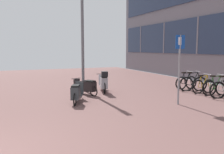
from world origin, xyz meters
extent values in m
cube|color=brown|center=(4.80, 0.00, -0.03)|extent=(14.40, 40.00, 0.05)
cube|color=slate|center=(12.15, 7.49, 2.92)|extent=(0.10, 0.12, 2.36)
cube|color=slate|center=(12.15, 11.14, 2.92)|extent=(0.10, 0.12, 2.36)
cube|color=slate|center=(12.15, 14.80, 2.92)|extent=(0.10, 0.12, 2.36)
torus|color=black|center=(8.96, 2.72, 0.34)|extent=(0.74, 0.30, 0.75)
cylinder|color=#AFB1B4|center=(9.14, 2.66, 0.59)|extent=(0.14, 0.08, 0.60)
cylinder|color=#AFB1B4|center=(9.08, 2.68, 0.31)|extent=(0.25, 0.10, 0.08)
cylinder|color=#AFB1B4|center=(9.03, 2.69, 0.61)|extent=(0.17, 0.07, 0.55)
cube|color=black|center=(9.09, 2.67, 0.92)|extent=(0.24, 0.15, 0.06)
torus|color=black|center=(9.10, 3.32, 0.32)|extent=(0.71, 0.22, 0.71)
torus|color=black|center=(9.73, 3.18, 0.32)|extent=(0.71, 0.22, 0.71)
cylinder|color=#30682F|center=(9.48, 3.23, 0.58)|extent=(0.32, 0.10, 0.62)
cylinder|color=#30682F|center=(9.29, 3.27, 0.55)|extent=(0.14, 0.07, 0.57)
cylinder|color=#30682F|center=(9.43, 3.24, 0.86)|extent=(0.39, 0.12, 0.08)
cylinder|color=#30682F|center=(9.22, 3.29, 0.30)|extent=(0.25, 0.08, 0.08)
cylinder|color=#30682F|center=(9.17, 3.30, 0.58)|extent=(0.17, 0.06, 0.52)
cylinder|color=#30682F|center=(9.67, 3.19, 0.60)|extent=(0.15, 0.06, 0.57)
cube|color=black|center=(9.24, 3.28, 0.87)|extent=(0.23, 0.14, 0.06)
cylinder|color=#ADADB2|center=(9.62, 3.20, 0.93)|extent=(0.13, 0.47, 0.02)
torus|color=black|center=(8.99, 3.89, 0.30)|extent=(0.68, 0.11, 0.67)
torus|color=black|center=(9.60, 3.85, 0.30)|extent=(0.68, 0.11, 0.67)
cylinder|color=#BF8D15|center=(9.36, 3.87, 0.55)|extent=(0.30, 0.06, 0.59)
cylinder|color=#BF8D15|center=(9.17, 3.88, 0.52)|extent=(0.14, 0.05, 0.54)
cylinder|color=#BF8D15|center=(9.31, 3.87, 0.81)|extent=(0.37, 0.06, 0.08)
cylinder|color=#BF8D15|center=(9.11, 3.89, 0.28)|extent=(0.24, 0.05, 0.07)
cylinder|color=#BF8D15|center=(9.06, 3.89, 0.55)|extent=(0.16, 0.04, 0.49)
cylinder|color=#BF8D15|center=(9.54, 3.85, 0.57)|extent=(0.14, 0.04, 0.54)
cube|color=black|center=(9.12, 3.88, 0.83)|extent=(0.23, 0.11, 0.06)
cylinder|color=#ADADB2|center=(9.49, 3.86, 0.88)|extent=(0.06, 0.48, 0.02)
torus|color=black|center=(8.91, 4.60, 0.34)|extent=(0.73, 0.29, 0.74)
torus|color=black|center=(9.57, 4.40, 0.34)|extent=(0.73, 0.29, 0.74)
cylinder|color=black|center=(9.31, 4.48, 0.60)|extent=(0.33, 0.14, 0.65)
cylinder|color=black|center=(9.11, 4.54, 0.58)|extent=(0.15, 0.08, 0.59)
cylinder|color=black|center=(9.25, 4.50, 0.90)|extent=(0.41, 0.16, 0.09)
cylinder|color=black|center=(9.03, 4.56, 0.31)|extent=(0.27, 0.11, 0.08)
cylinder|color=black|center=(8.98, 4.58, 0.60)|extent=(0.18, 0.08, 0.54)
cylinder|color=black|center=(9.51, 4.41, 0.63)|extent=(0.16, 0.08, 0.59)
cube|color=black|center=(9.05, 4.56, 0.91)|extent=(0.24, 0.15, 0.06)
cylinder|color=#ADADB2|center=(9.45, 4.43, 0.97)|extent=(0.17, 0.47, 0.02)
torus|color=black|center=(9.03, 5.14, 0.31)|extent=(0.69, 0.10, 0.69)
torus|color=black|center=(9.65, 5.11, 0.31)|extent=(0.69, 0.10, 0.69)
cylinder|color=black|center=(9.40, 5.12, 0.56)|extent=(0.31, 0.05, 0.61)
cylinder|color=black|center=(9.22, 5.13, 0.54)|extent=(0.14, 0.04, 0.55)
cylinder|color=black|center=(9.35, 5.13, 0.83)|extent=(0.38, 0.05, 0.08)
cylinder|color=black|center=(9.15, 5.13, 0.29)|extent=(0.24, 0.04, 0.07)
cylinder|color=black|center=(9.10, 5.14, 0.56)|extent=(0.16, 0.03, 0.50)
cylinder|color=black|center=(9.60, 5.12, 0.58)|extent=(0.14, 0.04, 0.55)
cube|color=black|center=(9.17, 5.13, 0.85)|extent=(0.22, 0.10, 0.06)
cylinder|color=#ADADB2|center=(9.54, 5.12, 0.91)|extent=(0.04, 0.48, 0.02)
torus|color=black|center=(4.98, 5.54, 0.25)|extent=(0.19, 0.54, 0.55)
torus|color=black|center=(5.31, 6.83, 0.25)|extent=(0.19, 0.54, 0.55)
cube|color=#ACAEB6|center=(5.14, 6.18, 0.22)|extent=(0.46, 0.79, 0.08)
cube|color=#ACAEB6|center=(5.04, 5.77, 0.48)|extent=(0.44, 0.64, 0.51)
cube|color=black|center=(5.04, 5.77, 0.76)|extent=(0.38, 0.58, 0.06)
cylinder|color=#ACAEB6|center=(5.30, 6.80, 0.52)|extent=(0.10, 0.13, 0.55)
cube|color=#ACAEB6|center=(5.28, 6.73, 0.49)|extent=(0.33, 0.16, 0.54)
cylinder|color=black|center=(5.29, 6.78, 0.79)|extent=(0.51, 0.16, 0.03)
cube|color=black|center=(4.96, 5.49, 0.91)|extent=(0.34, 0.34, 0.24)
torus|color=black|center=(3.14, 3.77, 0.23)|extent=(0.25, 0.48, 0.51)
torus|color=black|center=(3.64, 4.92, 0.23)|extent=(0.25, 0.48, 0.51)
cube|color=#32393D|center=(3.39, 4.35, 0.21)|extent=(0.54, 0.76, 0.08)
cube|color=#32393D|center=(3.23, 3.98, 0.44)|extent=(0.50, 0.63, 0.47)
cube|color=black|center=(3.23, 3.98, 0.70)|extent=(0.44, 0.56, 0.06)
cylinder|color=#32393D|center=(3.63, 4.90, 0.48)|extent=(0.11, 0.14, 0.51)
cube|color=#32393D|center=(3.60, 4.83, 0.46)|extent=(0.33, 0.20, 0.50)
cylinder|color=black|center=(3.62, 4.87, 0.73)|extent=(0.49, 0.24, 0.03)
torus|color=black|center=(4.34, 5.21, 0.21)|extent=(0.24, 0.44, 0.47)
torus|color=black|center=(3.80, 6.33, 0.21)|extent=(0.24, 0.44, 0.47)
cube|color=black|center=(4.07, 5.77, 0.19)|extent=(0.55, 0.75, 0.08)
cube|color=black|center=(4.24, 5.41, 0.40)|extent=(0.51, 0.62, 0.42)
cube|color=black|center=(4.24, 5.41, 0.64)|extent=(0.45, 0.56, 0.06)
cylinder|color=black|center=(3.81, 6.31, 0.44)|extent=(0.11, 0.14, 0.47)
cube|color=black|center=(3.85, 6.24, 0.42)|extent=(0.32, 0.21, 0.47)
cylinder|color=black|center=(3.82, 6.29, 0.68)|extent=(0.48, 0.25, 0.03)
cylinder|color=gray|center=(6.75, 2.49, 1.28)|extent=(0.07, 0.07, 2.56)
cube|color=#184BAA|center=(6.75, 2.48, 2.31)|extent=(0.40, 0.02, 0.50)
cube|color=white|center=(6.72, 2.47, 2.34)|extent=(0.14, 0.01, 0.28)
cylinder|color=slate|center=(4.34, 6.86, 2.58)|extent=(0.14, 0.14, 5.16)
camera|label=1|loc=(1.11, -4.54, 2.07)|focal=37.96mm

